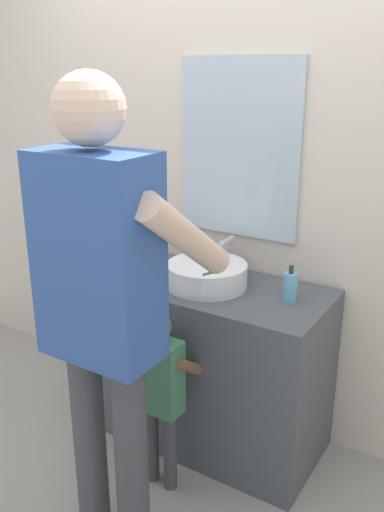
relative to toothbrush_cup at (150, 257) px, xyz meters
name	(u,v)px	position (x,y,z in m)	size (l,w,h in m)	color
ground_plane	(175,468)	(0.38, -0.35, -0.89)	(14.00, 14.00, 0.00)	#9E998E
back_wall	(244,164)	(0.38, 0.27, 0.46)	(4.40, 0.10, 2.70)	beige
vanity_cabinet	(208,363)	(0.38, -0.05, -0.47)	(1.12, 0.54, 0.83)	#4C5156
sink_basin	(207,275)	(0.38, -0.07, 0.00)	(0.37, 0.37, 0.11)	white
faucet	(230,256)	(0.38, 0.16, 0.03)	(0.18, 0.14, 0.18)	#B7BABF
toothbrush_cup	(150,257)	(0.00, 0.00, 0.00)	(0.07, 0.07, 0.21)	#D86666
soap_bottle	(290,287)	(0.77, -0.02, 0.01)	(0.06, 0.06, 0.16)	#66B2D1
child_toddler	(161,386)	(0.38, -0.45, -0.38)	(0.26, 0.26, 0.85)	#47474C
adult_parent	(104,288)	(0.38, -0.78, 0.19)	(0.56, 0.58, 1.79)	#47474C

